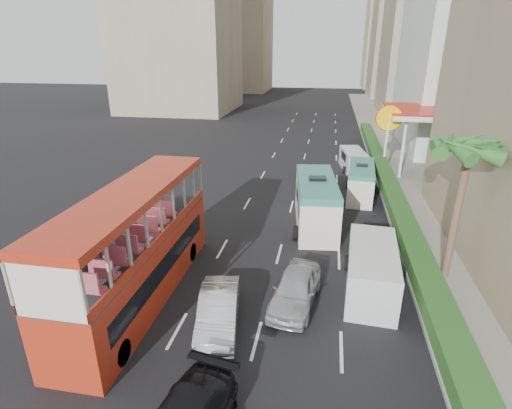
% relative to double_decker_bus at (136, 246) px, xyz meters
% --- Properties ---
extents(ground_plane, '(200.00, 200.00, 0.00)m').
position_rel_double_decker_bus_xyz_m(ground_plane, '(6.00, 0.00, -2.53)').
color(ground_plane, black).
rests_on(ground_plane, ground).
extents(double_decker_bus, '(2.50, 11.00, 5.06)m').
position_rel_double_decker_bus_xyz_m(double_decker_bus, '(0.00, 0.00, 0.00)').
color(double_decker_bus, '#B32B15').
rests_on(double_decker_bus, ground).
extents(car_silver_lane_a, '(2.25, 4.52, 1.42)m').
position_rel_double_decker_bus_xyz_m(car_silver_lane_a, '(3.94, -1.38, -2.53)').
color(car_silver_lane_a, silver).
rests_on(car_silver_lane_a, ground).
extents(car_silver_lane_b, '(2.33, 4.56, 1.49)m').
position_rel_double_decker_bus_xyz_m(car_silver_lane_b, '(6.84, 0.66, -2.53)').
color(car_silver_lane_b, silver).
rests_on(car_silver_lane_b, ground).
extents(van_asset, '(2.37, 4.44, 1.19)m').
position_rel_double_decker_bus_xyz_m(van_asset, '(7.22, 16.87, -2.53)').
color(van_asset, silver).
rests_on(van_asset, ground).
extents(minibus_near, '(3.01, 6.98, 3.00)m').
position_rel_double_decker_bus_xyz_m(minibus_near, '(7.33, 9.16, -1.03)').
color(minibus_near, silver).
rests_on(minibus_near, ground).
extents(minibus_far, '(2.14, 5.48, 2.38)m').
position_rel_double_decker_bus_xyz_m(minibus_far, '(10.40, 14.92, -1.34)').
color(minibus_far, silver).
rests_on(minibus_far, ground).
extents(panel_van_near, '(2.45, 5.39, 2.11)m').
position_rel_double_decker_bus_xyz_m(panel_van_near, '(10.14, 2.31, -1.48)').
color(panel_van_near, silver).
rests_on(panel_van_near, ground).
extents(panel_van_far, '(2.45, 4.64, 1.77)m').
position_rel_double_decker_bus_xyz_m(panel_van_far, '(10.20, 22.16, -1.65)').
color(panel_van_far, silver).
rests_on(panel_van_far, ground).
extents(sidewalk, '(6.00, 120.00, 0.18)m').
position_rel_double_decker_bus_xyz_m(sidewalk, '(15.00, 25.00, -2.44)').
color(sidewalk, '#99968C').
rests_on(sidewalk, ground).
extents(kerb_wall, '(0.30, 44.00, 1.00)m').
position_rel_double_decker_bus_xyz_m(kerb_wall, '(12.20, 14.00, -1.85)').
color(kerb_wall, silver).
rests_on(kerb_wall, sidewalk).
extents(hedge, '(1.10, 44.00, 0.70)m').
position_rel_double_decker_bus_xyz_m(hedge, '(12.20, 14.00, -1.00)').
color(hedge, '#2D6626').
rests_on(hedge, kerb_wall).
extents(palm_tree, '(0.36, 0.36, 6.40)m').
position_rel_double_decker_bus_xyz_m(palm_tree, '(13.80, 4.00, 0.85)').
color(palm_tree, brown).
rests_on(palm_tree, sidewalk).
extents(shell_station, '(6.50, 8.00, 5.50)m').
position_rel_double_decker_bus_xyz_m(shell_station, '(16.00, 23.00, 0.22)').
color(shell_station, silver).
rests_on(shell_station, ground).
extents(tower_far_b, '(14.00, 14.00, 40.00)m').
position_rel_double_decker_bus_xyz_m(tower_far_b, '(23.00, 104.00, 17.47)').
color(tower_far_b, tan).
rests_on(tower_far_b, ground).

